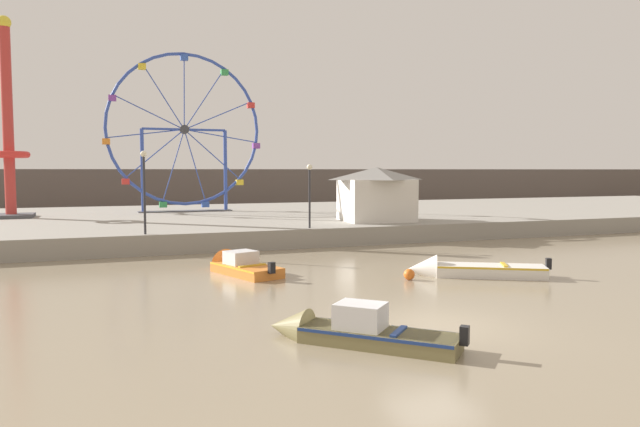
% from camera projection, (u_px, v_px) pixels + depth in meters
% --- Properties ---
extents(ground_plane, '(240.00, 240.00, 0.00)m').
position_uv_depth(ground_plane, '(433.00, 325.00, 16.55)').
color(ground_plane, gray).
extents(quay_promenade, '(110.00, 25.87, 1.06)m').
position_uv_depth(quay_promenade, '(225.00, 221.00, 44.00)').
color(quay_promenade, gray).
rests_on(quay_promenade, ground_plane).
extents(distant_town_skyline, '(140.00, 3.00, 4.40)m').
position_uv_depth(distant_town_skyline, '(183.00, 189.00, 65.46)').
color(distant_town_skyline, '#564C47').
rests_on(distant_town_skyline, ground_plane).
extents(motorboat_white_red_stripe, '(5.37, 3.76, 1.22)m').
position_uv_depth(motorboat_white_red_stripe, '(466.00, 270.00, 24.14)').
color(motorboat_white_red_stripe, silver).
rests_on(motorboat_white_red_stripe, ground_plane).
extents(motorboat_orange_hull, '(2.79, 4.55, 1.44)m').
position_uv_depth(motorboat_orange_hull, '(236.00, 265.00, 25.09)').
color(motorboat_orange_hull, orange).
rests_on(motorboat_orange_hull, ground_plane).
extents(motorboat_olive_wood, '(4.35, 4.29, 1.38)m').
position_uv_depth(motorboat_olive_wood, '(347.00, 331.00, 14.84)').
color(motorboat_olive_wood, olive).
rests_on(motorboat_olive_wood, ground_plane).
extents(ferris_wheel_blue_frame, '(12.03, 1.20, 12.31)m').
position_uv_depth(ferris_wheel_blue_frame, '(184.00, 132.00, 46.09)').
color(ferris_wheel_blue_frame, '#334CA8').
rests_on(ferris_wheel_blue_frame, quay_promenade).
extents(drop_tower_red_tower, '(2.80, 2.80, 13.57)m').
position_uv_depth(drop_tower_red_tower, '(8.00, 140.00, 40.21)').
color(drop_tower_red_tower, '#BC332D').
rests_on(drop_tower_red_tower, quay_promenade).
extents(carnival_booth_white_ticket, '(4.89, 4.26, 3.43)m').
position_uv_depth(carnival_booth_white_ticket, '(376.00, 193.00, 37.84)').
color(carnival_booth_white_ticket, silver).
rests_on(carnival_booth_white_ticket, quay_promenade).
extents(promenade_lamp_near, '(0.32, 0.32, 4.23)m').
position_uv_depth(promenade_lamp_near, '(144.00, 180.00, 29.93)').
color(promenade_lamp_near, '#2D2D33').
rests_on(promenade_lamp_near, quay_promenade).
extents(promenade_lamp_far, '(0.32, 0.32, 3.58)m').
position_uv_depth(promenade_lamp_far, '(310.00, 186.00, 33.19)').
color(promenade_lamp_far, '#2D2D33').
rests_on(promenade_lamp_far, quay_promenade).
extents(mooring_buoy_orange, '(0.44, 0.44, 0.44)m').
position_uv_depth(mooring_buoy_orange, '(409.00, 274.00, 23.29)').
color(mooring_buoy_orange, orange).
rests_on(mooring_buoy_orange, ground_plane).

